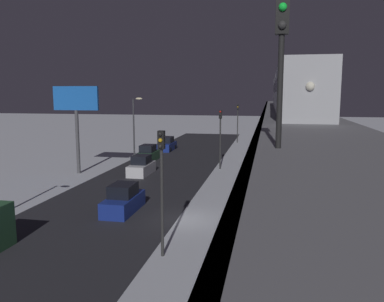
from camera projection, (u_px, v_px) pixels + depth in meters
ground_plane at (182, 220)px, 25.64m from camera, size 240.00×240.00×0.00m
avenue_asphalt at (99, 214)px, 26.76m from camera, size 11.00×108.97×0.01m
elevated_railway at (300, 134)px, 23.41m from camera, size 5.00×108.97×6.67m
subway_train at (291, 91)px, 37.03m from camera, size 2.94×36.87×3.40m
rail_signal at (281, 49)px, 10.58m from camera, size 0.36×0.41×4.00m
sedan_blue at (167, 145)px, 56.72m from camera, size 1.91×4.72×1.97m
sedan_green at (148, 154)px, 47.84m from camera, size 1.80×4.63×1.97m
sedan_white at (141, 167)px, 39.84m from camera, size 1.80×4.30×1.97m
sedan_blue_2 at (123, 200)px, 27.27m from camera, size 1.80×4.39×1.97m
traffic_light_near at (162, 175)px, 19.29m from camera, size 0.32×0.44×6.40m
traffic_light_mid at (220, 131)px, 42.16m from camera, size 0.32×0.44×6.40m
traffic_light_far at (238, 118)px, 65.03m from camera, size 0.32×0.44×6.40m
commercial_billboard at (76, 107)px, 39.53m from camera, size 4.80×0.36×8.90m
street_lamp_far at (135, 119)px, 51.48m from camera, size 1.35×0.44×7.65m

